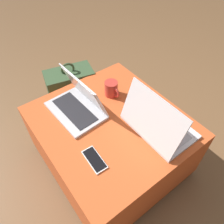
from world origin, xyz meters
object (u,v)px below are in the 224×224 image
object	(u,v)px
cell_phone	(94,160)
laptop_near	(78,104)
coffee_mug	(112,89)
backpack	(72,95)
laptop_far	(157,124)

from	to	relation	value
cell_phone	laptop_near	bearing A→B (deg)	73.44
laptop_near	coffee_mug	xyz separation A→B (m)	(0.01, 0.24, -0.00)
cell_phone	backpack	distance (m)	0.79
laptop_far	backpack	world-z (taller)	laptop_far
laptop_near	laptop_far	xyz separation A→B (m)	(0.39, 0.26, 0.00)
cell_phone	laptop_far	bearing A→B (deg)	-4.27
laptop_far	coffee_mug	distance (m)	0.38
backpack	coffee_mug	xyz separation A→B (m)	(0.38, 0.11, 0.27)
laptop_far	coffee_mug	size ratio (longest dim) A/B	3.08
cell_phone	coffee_mug	xyz separation A→B (m)	(-0.33, 0.35, 0.04)
cell_phone	backpack	size ratio (longest dim) A/B	0.30
coffee_mug	laptop_near	bearing A→B (deg)	-93.16
laptop_far	coffee_mug	world-z (taller)	laptop_far
laptop_near	laptop_far	distance (m)	0.47
backpack	coffee_mug	distance (m)	0.48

